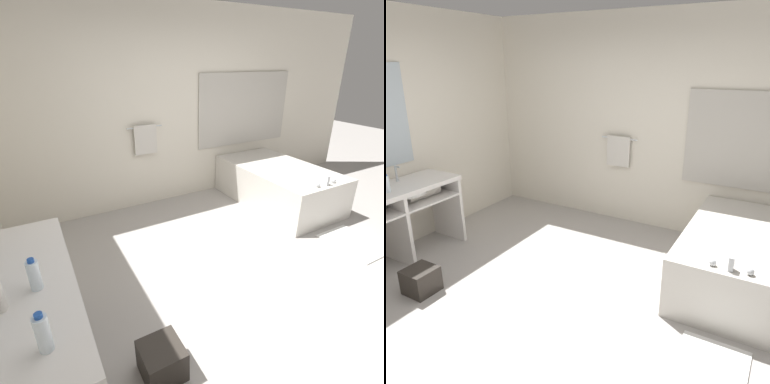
# 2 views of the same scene
# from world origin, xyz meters

# --- Properties ---
(ground_plane) EXTENTS (16.00, 16.00, 0.00)m
(ground_plane) POSITION_xyz_m (0.00, 0.00, 0.00)
(ground_plane) COLOR #A8A39E
(ground_plane) RESTS_ON ground
(wall_back_with_blinds) EXTENTS (7.40, 0.13, 2.70)m
(wall_back_with_blinds) POSITION_xyz_m (0.05, 2.23, 1.35)
(wall_back_with_blinds) COLOR silver
(wall_back_with_blinds) RESTS_ON ground_plane
(vanity_counter) EXTENTS (0.56, 1.49, 0.85)m
(vanity_counter) POSITION_xyz_m (-1.90, -0.08, 0.63)
(vanity_counter) COLOR white
(vanity_counter) RESTS_ON ground_plane
(sink_faucet) EXTENTS (0.09, 0.04, 0.18)m
(sink_faucet) POSITION_xyz_m (-2.06, 0.11, 0.94)
(sink_faucet) COLOR silver
(sink_faucet) RESTS_ON vanity_counter
(bathtub) EXTENTS (1.03, 1.79, 0.68)m
(bathtub) POSITION_xyz_m (1.41, 1.30, 0.31)
(bathtub) COLOR silver
(bathtub) RESTS_ON ground_plane
(water_bottle_3) EXTENTS (0.06, 0.06, 0.19)m
(water_bottle_3) POSITION_xyz_m (-1.82, -0.17, 0.94)
(water_bottle_3) COLOR white
(water_bottle_3) RESTS_ON vanity_counter
(waste_bin) EXTENTS (0.28, 0.28, 0.25)m
(waste_bin) POSITION_xyz_m (-1.21, -0.38, 0.12)
(waste_bin) COLOR #2D2823
(waste_bin) RESTS_ON ground_plane
(bath_mat) EXTENTS (0.52, 0.66, 0.02)m
(bath_mat) POSITION_xyz_m (1.41, -0.02, 0.01)
(bath_mat) COLOR white
(bath_mat) RESTS_ON ground_plane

